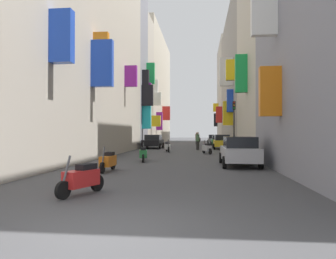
{
  "coord_description": "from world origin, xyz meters",
  "views": [
    {
      "loc": [
        1.66,
        -5.16,
        1.74
      ],
      "look_at": [
        -1.91,
        27.71,
        2.06
      ],
      "focal_mm": 32.75,
      "sensor_mm": 36.0,
      "label": 1
    }
  ],
  "objects_px": {
    "parked_car_grey": "(214,139)",
    "parked_car_yellow": "(222,142)",
    "pedestrian_near_left": "(197,138)",
    "parked_car_silver": "(239,151)",
    "scooter_red": "(82,178)",
    "scooter_black": "(199,139)",
    "scooter_orange": "(108,161)",
    "parked_car_black": "(153,141)",
    "scooter_green": "(143,154)",
    "scooter_white": "(168,147)",
    "traffic_light_near_corner": "(234,118)",
    "scooter_silver": "(207,148)",
    "pedestrian_crossing": "(198,141)",
    "parked_car_green": "(219,141)"
  },
  "relations": [
    {
      "from": "scooter_red",
      "to": "pedestrian_crossing",
      "type": "bearing_deg",
      "value": 82.53
    },
    {
      "from": "parked_car_silver",
      "to": "scooter_green",
      "type": "distance_m",
      "value": 5.79
    },
    {
      "from": "scooter_silver",
      "to": "scooter_green",
      "type": "bearing_deg",
      "value": -119.46
    },
    {
      "from": "scooter_white",
      "to": "scooter_black",
      "type": "relative_size",
      "value": 1.02
    },
    {
      "from": "scooter_white",
      "to": "scooter_green",
      "type": "bearing_deg",
      "value": -92.86
    },
    {
      "from": "parked_car_silver",
      "to": "parked_car_green",
      "type": "xyz_separation_m",
      "value": [
        0.21,
        22.81,
        -0.07
      ]
    },
    {
      "from": "parked_car_black",
      "to": "scooter_green",
      "type": "distance_m",
      "value": 15.46
    },
    {
      "from": "parked_car_grey",
      "to": "parked_car_yellow",
      "type": "height_order",
      "value": "parked_car_yellow"
    },
    {
      "from": "parked_car_yellow",
      "to": "scooter_orange",
      "type": "bearing_deg",
      "value": -108.05
    },
    {
      "from": "scooter_white",
      "to": "scooter_silver",
      "type": "relative_size",
      "value": 1.08
    },
    {
      "from": "parked_car_black",
      "to": "traffic_light_near_corner",
      "type": "distance_m",
      "value": 10.35
    },
    {
      "from": "parked_car_silver",
      "to": "parked_car_yellow",
      "type": "xyz_separation_m",
      "value": [
        0.18,
        16.41,
        -0.01
      ]
    },
    {
      "from": "parked_car_black",
      "to": "scooter_white",
      "type": "relative_size",
      "value": 2.21
    },
    {
      "from": "parked_car_grey",
      "to": "pedestrian_crossing",
      "type": "relative_size",
      "value": 2.23
    },
    {
      "from": "pedestrian_crossing",
      "to": "parked_car_yellow",
      "type": "bearing_deg",
      "value": 37.39
    },
    {
      "from": "pedestrian_near_left",
      "to": "parked_car_silver",
      "type": "bearing_deg",
      "value": -84.76
    },
    {
      "from": "scooter_black",
      "to": "parked_car_grey",
      "type": "bearing_deg",
      "value": -77.67
    },
    {
      "from": "parked_car_green",
      "to": "pedestrian_near_left",
      "type": "distance_m",
      "value": 6.73
    },
    {
      "from": "pedestrian_near_left",
      "to": "traffic_light_near_corner",
      "type": "distance_m",
      "value": 18.03
    },
    {
      "from": "scooter_silver",
      "to": "pedestrian_crossing",
      "type": "xyz_separation_m",
      "value": [
        -0.83,
        5.58,
        0.44
      ]
    },
    {
      "from": "parked_car_silver",
      "to": "scooter_orange",
      "type": "relative_size",
      "value": 2.05
    },
    {
      "from": "parked_car_silver",
      "to": "scooter_white",
      "type": "bearing_deg",
      "value": 114.18
    },
    {
      "from": "scooter_green",
      "to": "traffic_light_near_corner",
      "type": "xyz_separation_m",
      "value": [
        6.37,
        9.44,
        2.6
      ]
    },
    {
      "from": "scooter_silver",
      "to": "scooter_orange",
      "type": "bearing_deg",
      "value": -111.32
    },
    {
      "from": "parked_car_green",
      "to": "traffic_light_near_corner",
      "type": "xyz_separation_m",
      "value": [
        0.71,
        -11.44,
        2.34
      ]
    },
    {
      "from": "parked_car_yellow",
      "to": "pedestrian_near_left",
      "type": "distance_m",
      "value": 12.81
    },
    {
      "from": "parked_car_grey",
      "to": "scooter_black",
      "type": "distance_m",
      "value": 10.78
    },
    {
      "from": "parked_car_grey",
      "to": "scooter_silver",
      "type": "height_order",
      "value": "parked_car_grey"
    },
    {
      "from": "parked_car_black",
      "to": "parked_car_yellow",
      "type": "height_order",
      "value": "parked_car_yellow"
    },
    {
      "from": "scooter_orange",
      "to": "parked_car_black",
      "type": "bearing_deg",
      "value": 93.23
    },
    {
      "from": "parked_car_grey",
      "to": "scooter_silver",
      "type": "distance_m",
      "value": 21.0
    },
    {
      "from": "parked_car_green",
      "to": "traffic_light_near_corner",
      "type": "relative_size",
      "value": 0.97
    },
    {
      "from": "parked_car_yellow",
      "to": "scooter_green",
      "type": "height_order",
      "value": "parked_car_yellow"
    },
    {
      "from": "scooter_red",
      "to": "scooter_black",
      "type": "distance_m",
      "value": 48.48
    },
    {
      "from": "parked_car_green",
      "to": "pedestrian_crossing",
      "type": "xyz_separation_m",
      "value": [
        -2.55,
        -8.32,
        0.18
      ]
    },
    {
      "from": "parked_car_silver",
      "to": "scooter_black",
      "type": "height_order",
      "value": "parked_car_silver"
    },
    {
      "from": "traffic_light_near_corner",
      "to": "scooter_black",
      "type": "bearing_deg",
      "value": 96.54
    },
    {
      "from": "parked_car_green",
      "to": "parked_car_yellow",
      "type": "xyz_separation_m",
      "value": [
        -0.03,
        -6.4,
        0.06
      ]
    },
    {
      "from": "scooter_white",
      "to": "scooter_red",
      "type": "height_order",
      "value": "same"
    },
    {
      "from": "parked_car_grey",
      "to": "scooter_green",
      "type": "xyz_separation_m",
      "value": [
        -5.35,
        -27.92,
        -0.28
      ]
    },
    {
      "from": "parked_car_green",
      "to": "pedestrian_crossing",
      "type": "relative_size",
      "value": 2.44
    },
    {
      "from": "parked_car_silver",
      "to": "scooter_red",
      "type": "relative_size",
      "value": 2.37
    },
    {
      "from": "scooter_orange",
      "to": "scooter_green",
      "type": "bearing_deg",
      "value": 82.08
    },
    {
      "from": "parked_car_grey",
      "to": "scooter_red",
      "type": "height_order",
      "value": "parked_car_grey"
    },
    {
      "from": "parked_car_black",
      "to": "scooter_red",
      "type": "xyz_separation_m",
      "value": [
        1.97,
        -25.29,
        -0.32
      ]
    },
    {
      "from": "parked_car_green",
      "to": "scooter_white",
      "type": "bearing_deg",
      "value": -113.94
    },
    {
      "from": "parked_car_green",
      "to": "scooter_black",
      "type": "distance_m",
      "value": 17.76
    },
    {
      "from": "scooter_red",
      "to": "scooter_black",
      "type": "relative_size",
      "value": 0.88
    },
    {
      "from": "parked_car_yellow",
      "to": "scooter_black",
      "type": "height_order",
      "value": "parked_car_yellow"
    },
    {
      "from": "scooter_red",
      "to": "pedestrian_near_left",
      "type": "xyz_separation_m",
      "value": [
        2.64,
        36.92,
        0.41
      ]
    }
  ]
}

